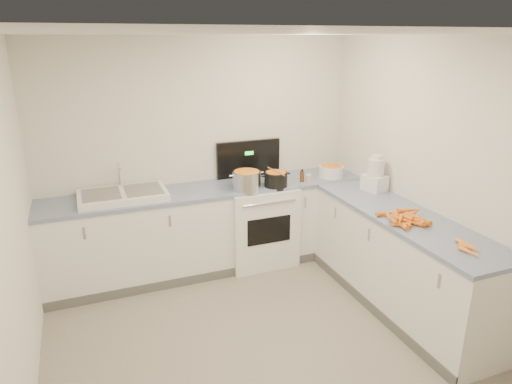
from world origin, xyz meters
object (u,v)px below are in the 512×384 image
object	(u,v)px
mixing_bowl	(331,171)
spice_jar	(308,179)
food_processor	(375,175)
stove	(258,222)
extract_bottle	(302,176)
sink	(123,195)
steel_pot	(247,181)
black_pot	(276,180)

from	to	relation	value
mixing_bowl	spice_jar	xyz separation A→B (m)	(-0.35, -0.11, -0.03)
food_processor	stove	bearing A→B (deg)	146.69
extract_bottle	stove	bearing A→B (deg)	163.77
sink	food_processor	distance (m)	2.60
sink	mixing_bowl	distance (m)	2.33
mixing_bowl	spice_jar	distance (m)	0.37
steel_pot	food_processor	distance (m)	1.35
black_pot	extract_bottle	size ratio (longest dim) A/B	2.02
stove	steel_pot	size ratio (longest dim) A/B	4.57
black_pot	stove	bearing A→B (deg)	128.23
stove	extract_bottle	xyz separation A→B (m)	(0.48, -0.14, 0.53)
spice_jar	stove	bearing A→B (deg)	159.29
food_processor	mixing_bowl	bearing A→B (deg)	105.80
stove	food_processor	bearing A→B (deg)	-33.31
steel_pot	spice_jar	size ratio (longest dim) A/B	3.74
steel_pot	mixing_bowl	size ratio (longest dim) A/B	1.05
black_pot	food_processor	xyz separation A→B (m)	(0.91, -0.51, 0.10)
food_processor	steel_pot	bearing A→B (deg)	157.09
spice_jar	mixing_bowl	bearing A→B (deg)	18.01
spice_jar	extract_bottle	bearing A→B (deg)	129.81
spice_jar	food_processor	bearing A→B (deg)	-43.23
black_pot	steel_pot	bearing A→B (deg)	177.66
black_pot	extract_bottle	world-z (taller)	black_pot
spice_jar	food_processor	world-z (taller)	food_processor
sink	food_processor	bearing A→B (deg)	-15.76
mixing_bowl	food_processor	world-z (taller)	food_processor
mixing_bowl	spice_jar	size ratio (longest dim) A/B	3.55
spice_jar	black_pot	bearing A→B (deg)	176.89
mixing_bowl	food_processor	xyz separation A→B (m)	(0.17, -0.60, 0.10)
steel_pot	mixing_bowl	bearing A→B (deg)	4.24
sink	spice_jar	distance (m)	1.99
steel_pot	food_processor	size ratio (longest dim) A/B	0.78
steel_pot	sink	bearing A→B (deg)	171.82
black_pot	mixing_bowl	world-z (taller)	black_pot
mixing_bowl	extract_bottle	bearing A→B (deg)	-172.43
steel_pot	food_processor	world-z (taller)	food_processor
sink	black_pot	xyz separation A→B (m)	(1.59, -0.19, 0.03)
extract_bottle	spice_jar	size ratio (longest dim) A/B	1.54
sink	steel_pot	distance (m)	1.27
black_pot	extract_bottle	bearing A→B (deg)	6.70
steel_pot	extract_bottle	size ratio (longest dim) A/B	2.43
stove	steel_pot	world-z (taller)	stove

